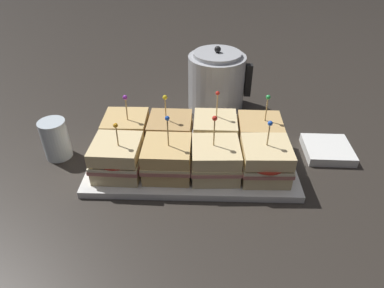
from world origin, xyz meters
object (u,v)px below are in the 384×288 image
Objects in this scene: serving_platter at (192,161)px; sandwich_back_center_right at (215,133)px; sandwich_back_far_right at (259,134)px; sandwich_back_center_left at (170,132)px; napkin_stack at (327,150)px; sandwich_front_far_left at (117,158)px; sandwich_back_far_left at (126,131)px; drinking_glass at (56,139)px; sandwich_front_far_right at (265,161)px; kettle_steel at (216,81)px; sandwich_front_center_right at (215,160)px; sandwich_front_center_left at (167,159)px.

sandwich_back_center_right reaches higher than serving_platter.
sandwich_back_center_left is at bearing 179.39° from sandwich_back_far_right.
sandwich_back_far_right is 0.20m from napkin_stack.
sandwich_front_far_left is 0.94× the size of sandwich_back_far_right.
sandwich_back_far_left is 1.45× the size of drinking_glass.
sandwich_front_far_right is at bearing -0.04° from sandwich_front_far_left.
kettle_steel reaches higher than sandwich_back_far_right.
sandwich_back_far_right is 1.24× the size of napkin_stack.
sandwich_back_far_left is at bearing 90.18° from sandwich_front_far_left.
napkin_stack is at bearing 20.55° from sandwich_front_center_right.
sandwich_front_far_left is at bearing -134.28° from sandwich_back_center_left.
sandwich_front_far_right is 0.39m from kettle_steel.
drinking_glass is (-0.18, -0.03, -0.01)m from sandwich_back_far_left.
drinking_glass is at bearing 176.03° from serving_platter.
sandwich_front_far_right is at bearing -90.68° from sandwich_back_far_right.
sandwich_back_center_left reaches higher than napkin_stack.
sandwich_back_center_left is (-0.06, 0.06, 0.05)m from serving_platter.
sandwich_front_center_right is at bearing -159.45° from napkin_stack.
sandwich_front_center_left is at bearing -88.96° from sandwich_back_center_left.
napkin_stack is (0.72, 0.03, -0.04)m from drinking_glass.
sandwich_front_far_left is 0.12m from sandwich_front_center_left.
sandwich_back_center_right reaches higher than sandwich_front_far_left.
sandwich_front_center_left is 0.16m from sandwich_back_center_right.
sandwich_front_center_left reaches higher than sandwich_back_center_right.
sandwich_back_far_left is (-0.00, 0.12, 0.00)m from sandwich_front_far_left.
serving_platter is at bearing -136.09° from sandwich_back_center_right.
sandwich_back_center_right is (0.24, 0.12, 0.00)m from sandwich_front_far_left.
sandwich_back_far_left is (-0.23, 0.12, 0.00)m from sandwich_front_center_right.
sandwich_front_center_right is 0.42m from drinking_glass.
napkin_stack is at bearing 0.06° from sandwich_back_center_right.
napkin_stack is (0.54, 0.12, -0.05)m from sandwich_front_far_left.
sandwich_back_far_right is at bearing 89.32° from sandwich_front_far_right.
sandwich_front_center_left is 0.31m from drinking_glass.
kettle_steel is (0.07, 0.31, 0.08)m from serving_platter.
sandwich_back_center_right is at bearing -179.91° from sandwich_back_far_right.
sandwich_front_far_left is 0.71× the size of kettle_steel.
sandwich_front_far_left is 0.17m from sandwich_back_center_left.
sandwich_front_far_left is 0.12m from sandwich_back_far_left.
sandwich_back_far_right reaches higher than sandwich_front_far_right.
sandwich_front_center_right is at bearing -91.81° from kettle_steel.
kettle_steel is (0.13, 0.37, 0.03)m from sandwich_front_center_left.
sandwich_front_far_right reaches higher than sandwich_front_far_left.
kettle_steel is (0.01, 0.26, 0.03)m from sandwich_back_center_right.
kettle_steel is (0.01, 0.37, 0.03)m from sandwich_front_center_right.
drinking_glass is (-0.42, 0.08, -0.01)m from sandwich_front_center_right.
kettle_steel is (0.25, 0.37, 0.03)m from sandwich_front_far_left.
napkin_stack is at bearing 31.65° from sandwich_front_far_right.
napkin_stack is (0.54, 0.00, -0.05)m from sandwich_back_far_left.
sandwich_back_far_right reaches higher than serving_platter.
sandwich_back_center_left is 0.43m from napkin_stack.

